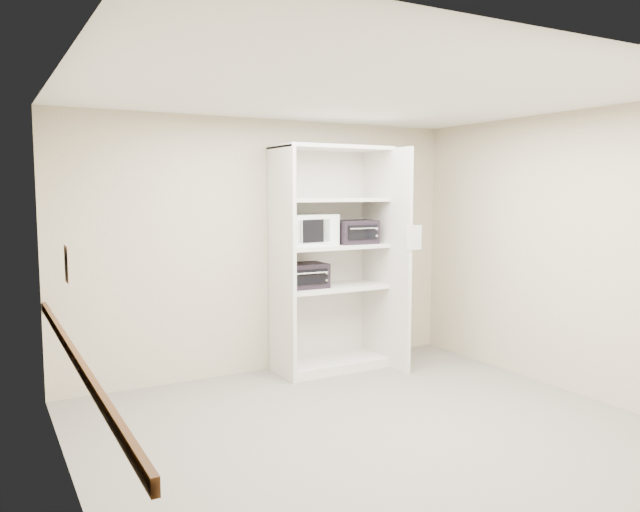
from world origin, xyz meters
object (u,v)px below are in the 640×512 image
microwave (307,230)px  shelving_unit (335,266)px  toaster_oven_lower (303,275)px  toaster_oven_upper (354,232)px

microwave → shelving_unit: bearing=-12.2°
microwave → toaster_oven_lower: microwave is taller
shelving_unit → toaster_oven_upper: (0.22, -0.05, 0.37)m
toaster_oven_upper → toaster_oven_lower: size_ratio=0.95×
microwave → toaster_oven_upper: 0.55m
shelving_unit → toaster_oven_upper: 0.43m
microwave → toaster_oven_upper: (0.54, -0.08, -0.04)m
shelving_unit → toaster_oven_lower: (-0.38, 0.01, -0.08)m
shelving_unit → microwave: shelving_unit is taller
toaster_oven_upper → toaster_oven_lower: (-0.60, 0.06, -0.45)m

